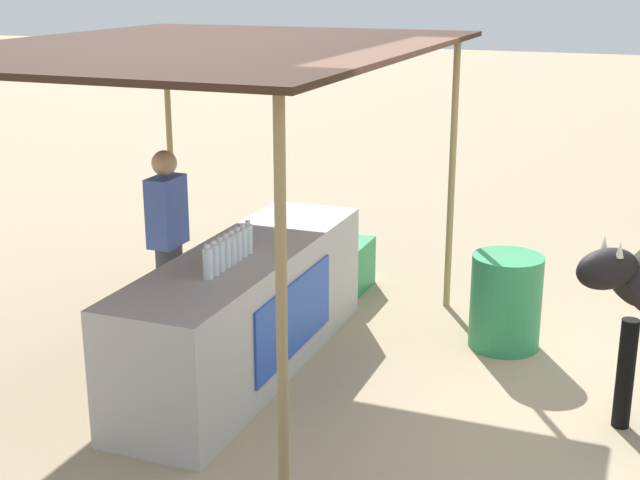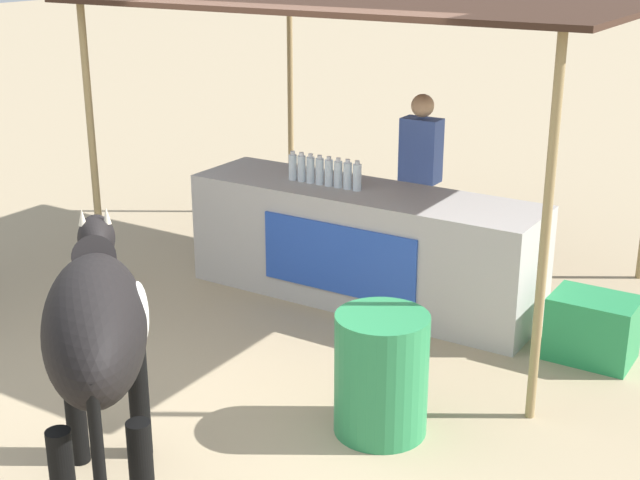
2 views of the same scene
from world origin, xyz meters
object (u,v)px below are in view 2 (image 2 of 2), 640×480
at_px(vendor_behind_counter, 420,184).
at_px(water_barrel, 381,374).
at_px(stall_counter, 363,245).
at_px(cooler_box, 593,328).
at_px(cow, 97,328).

distance_m(vendor_behind_counter, water_barrel, 2.78).
height_order(stall_counter, cooler_box, stall_counter).
xyz_separation_m(vendor_behind_counter, cow, (0.10, -3.97, 0.18)).
bearing_deg(vendor_behind_counter, cow, -88.60).
xyz_separation_m(water_barrel, cow, (-0.91, -1.42, 0.64)).
bearing_deg(stall_counter, cooler_box, -2.81).
bearing_deg(cow, vendor_behind_counter, 91.40).
relative_size(cooler_box, water_barrel, 0.77).
distance_m(stall_counter, cow, 3.27).
bearing_deg(vendor_behind_counter, stall_counter, -101.00).
distance_m(vendor_behind_counter, cooler_box, 2.11).
xyz_separation_m(stall_counter, cooler_box, (1.98, -0.10, -0.24)).
distance_m(cooler_box, water_barrel, 1.90).
bearing_deg(cow, water_barrel, 57.44).
xyz_separation_m(cooler_box, cow, (-1.73, -3.12, 0.79)).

